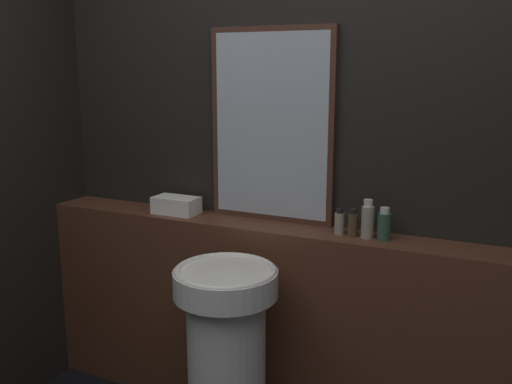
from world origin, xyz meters
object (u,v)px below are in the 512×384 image
(mirror, at_px, (271,126))
(lotion_bottle, at_px, (368,220))
(body_wash_bottle, at_px, (384,225))
(pedestal_sink, at_px, (227,358))
(shampoo_bottle, at_px, (339,222))
(conditioner_bottle, at_px, (353,223))
(towel_stack, at_px, (176,205))

(mirror, relative_size, lotion_bottle, 5.34)
(mirror, distance_m, body_wash_bottle, 0.66)
(pedestal_sink, relative_size, mirror, 0.98)
(body_wash_bottle, bearing_deg, pedestal_sink, -143.51)
(pedestal_sink, height_order, body_wash_bottle, body_wash_bottle)
(shampoo_bottle, relative_size, lotion_bottle, 0.69)
(conditioner_bottle, xyz_separation_m, body_wash_bottle, (0.13, 0.00, 0.01))
(conditioner_bottle, bearing_deg, lotion_bottle, 0.00)
(shampoo_bottle, distance_m, body_wash_bottle, 0.19)
(towel_stack, bearing_deg, mirror, 11.22)
(pedestal_sink, xyz_separation_m, mirror, (-0.02, 0.47, 0.88))
(towel_stack, height_order, conditioner_bottle, conditioner_bottle)
(towel_stack, relative_size, lotion_bottle, 1.34)
(conditioner_bottle, bearing_deg, towel_stack, 180.00)
(shampoo_bottle, distance_m, conditioner_bottle, 0.06)
(shampoo_bottle, xyz_separation_m, body_wash_bottle, (0.19, 0.00, 0.01))
(towel_stack, xyz_separation_m, shampoo_bottle, (0.80, 0.00, 0.01))
(mirror, relative_size, conditioner_bottle, 7.40)
(mirror, height_order, conditioner_bottle, mirror)
(pedestal_sink, relative_size, towel_stack, 3.92)
(lotion_bottle, height_order, body_wash_bottle, lotion_bottle)
(mirror, relative_size, shampoo_bottle, 7.77)
(towel_stack, distance_m, lotion_bottle, 0.92)
(mirror, bearing_deg, conditioner_bottle, -12.43)
(mirror, distance_m, shampoo_bottle, 0.52)
(mirror, xyz_separation_m, lotion_bottle, (0.47, -0.09, -0.35))
(towel_stack, height_order, lotion_bottle, lotion_bottle)
(pedestal_sink, distance_m, lotion_bottle, 0.79)
(shampoo_bottle, bearing_deg, towel_stack, 180.00)
(towel_stack, xyz_separation_m, body_wash_bottle, (0.99, 0.00, 0.02))
(mirror, xyz_separation_m, towel_stack, (-0.45, -0.09, -0.39))
(conditioner_bottle, distance_m, lotion_bottle, 0.07)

